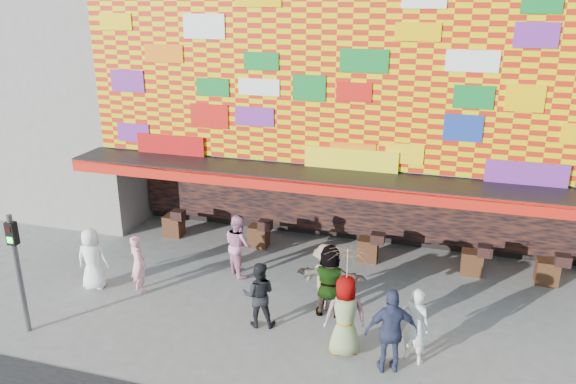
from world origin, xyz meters
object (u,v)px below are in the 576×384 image
signal_left (17,261)px  ped_a (92,259)px  ped_c (259,295)px  ped_e (391,331)px  ped_f (330,281)px  ped_g (345,316)px  parasol (347,267)px  ped_i (239,245)px  ped_b (138,264)px  ped_h (415,325)px  ped_d (325,277)px

signal_left → ped_a: (0.28, 2.29, -0.99)m
ped_a → ped_c: ped_a is taller
ped_e → ped_f: (-1.73, 1.81, -0.02)m
ped_a → ped_f: size_ratio=0.92×
ped_g → parasol: parasol is taller
ped_f → ped_i: (-2.96, 1.40, -0.04)m
ped_c → ped_e: size_ratio=0.86×
ped_b → ped_h: 7.44m
ped_a → ped_f: (6.47, 0.50, 0.08)m
ped_f → ped_i: size_ratio=1.04×
ped_h → parasol: (-1.51, -0.16, 1.26)m
ped_c → ped_d: (1.34, 1.24, 0.05)m
ped_c → ped_e: ped_e is taller
ped_c → parasol: size_ratio=0.90×
ped_h → ped_f: bearing=-9.8°
signal_left → ped_f: signal_left is taller
ped_d → ped_g: 1.96m
parasol → ped_b: bearing=168.7°
ped_a → ped_d: 6.34m
ped_h → signal_left: bearing=30.5°
ped_b → ped_c: 3.72m
ped_a → ped_b: 1.30m
ped_c → ped_e: bearing=151.7°
signal_left → parasol: 7.55m
ped_c → ped_d: ped_d is taller
signal_left → ped_d: size_ratio=1.70×
ped_b → ped_h: ped_h is taller
ped_i → parasol: size_ratio=0.99×
ped_f → parasol: size_ratio=1.03×
ped_d → ped_a: bearing=25.5°
ped_c → ped_i: size_ratio=0.91×
ped_g → ped_i: bearing=-58.4°
ped_c → ped_a: bearing=-18.6°
ped_e → signal_left: bearing=-13.1°
ped_b → ped_f: size_ratio=0.86×
ped_b → ped_e: (6.91, -1.51, 0.15)m
ped_e → parasol: bearing=-37.4°
ped_e → ped_h: bearing=-152.2°
ped_a → ped_e: ped_e is taller
ped_g → ped_i: ped_g is taller
ped_b → parasol: bearing=-161.7°
ped_a → ped_i: 3.99m
signal_left → ped_f: (6.74, 2.79, -0.91)m
ped_b → ped_d: (5.00, 0.59, 0.07)m
ped_f → ped_h: (2.19, -1.31, -0.06)m
ped_d → ped_i: (-2.79, 1.11, 0.03)m
ped_b → ped_f: ped_f is taller
ped_c → signal_left: bearing=6.0°
ped_f → ped_g: bearing=112.8°
ped_d → ped_f: size_ratio=0.93×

